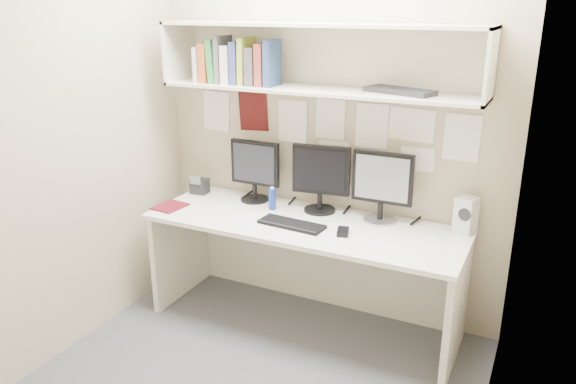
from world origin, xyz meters
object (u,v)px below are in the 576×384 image
at_px(desk, 304,273).
at_px(monitor_left, 255,168).
at_px(desk_phone, 199,186).
at_px(maroon_notebook, 170,206).
at_px(keyboard, 292,224).
at_px(monitor_center, 321,176).
at_px(speaker, 466,215).
at_px(monitor_right, 382,184).

xyz_separation_m(desk, monitor_left, (-0.47, 0.22, 0.60)).
relative_size(monitor_left, desk_phone, 2.97).
distance_m(desk, maroon_notebook, 1.00).
relative_size(maroon_notebook, desk_phone, 1.50).
bearing_deg(keyboard, maroon_notebook, -171.92).
bearing_deg(desk, monitor_center, 86.55).
bearing_deg(maroon_notebook, monitor_left, 46.29).
bearing_deg(desk_phone, desk, -13.82).
bearing_deg(speaker, monitor_center, -160.33).
height_order(speaker, desk_phone, speaker).
relative_size(monitor_center, desk_phone, 3.13).
height_order(speaker, maroon_notebook, speaker).
xyz_separation_m(monitor_left, monitor_right, (0.90, -0.00, 0.01)).
bearing_deg(monitor_right, speaker, 3.18).
height_order(monitor_left, desk_phone, monitor_left).
relative_size(speaker, maroon_notebook, 1.05).
xyz_separation_m(monitor_right, maroon_notebook, (-1.34, -0.38, -0.24)).
relative_size(monitor_center, speaker, 1.98).
distance_m(desk, monitor_center, 0.64).
bearing_deg(desk_phone, monitor_center, -0.14).
height_order(keyboard, maroon_notebook, keyboard).
relative_size(keyboard, maroon_notebook, 1.97).
bearing_deg(speaker, maroon_notebook, -149.76).
relative_size(monitor_center, monitor_right, 0.99).
height_order(monitor_right, maroon_notebook, monitor_right).
bearing_deg(maroon_notebook, keyboard, 9.30).
bearing_deg(desk, monitor_right, 27.45).
distance_m(speaker, desk_phone, 1.84).
bearing_deg(keyboard, monitor_left, 147.51).
bearing_deg(monitor_center, keyboard, -107.71).
bearing_deg(desk, maroon_notebook, -169.88).
xyz_separation_m(monitor_center, monitor_right, (0.41, -0.00, 0.00)).
xyz_separation_m(desk, monitor_right, (0.42, 0.22, 0.61)).
relative_size(keyboard, desk_phone, 2.94).
relative_size(desk, maroon_notebook, 9.49).
bearing_deg(speaker, monitor_left, -161.09).
height_order(monitor_left, monitor_center, monitor_center).
height_order(monitor_right, speaker, monitor_right).
relative_size(keyboard, speaker, 1.86).
xyz_separation_m(monitor_left, monitor_center, (0.49, -0.00, 0.01)).
distance_m(desk, keyboard, 0.39).
relative_size(monitor_left, speaker, 1.88).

